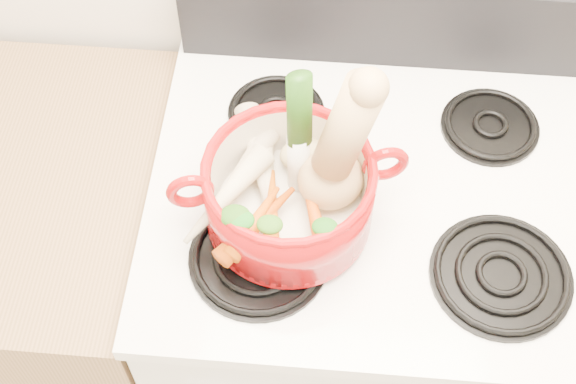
# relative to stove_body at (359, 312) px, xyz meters

# --- Properties ---
(stove_body) EXTENTS (0.76, 0.65, 0.92)m
(stove_body) POSITION_rel_stove_body_xyz_m (0.00, 0.00, 0.00)
(stove_body) COLOR silver
(stove_body) RESTS_ON floor
(cooktop) EXTENTS (0.78, 0.67, 0.03)m
(cooktop) POSITION_rel_stove_body_xyz_m (0.00, 0.00, 0.47)
(cooktop) COLOR white
(cooktop) RESTS_ON stove_body
(control_backsplash) EXTENTS (0.76, 0.05, 0.18)m
(control_backsplash) POSITION_rel_stove_body_xyz_m (0.00, 0.30, 0.58)
(control_backsplash) COLOR black
(control_backsplash) RESTS_ON cooktop
(burner_front_left) EXTENTS (0.22, 0.22, 0.02)m
(burner_front_left) POSITION_rel_stove_body_xyz_m (-0.19, -0.16, 0.50)
(burner_front_left) COLOR black
(burner_front_left) RESTS_ON cooktop
(burner_front_right) EXTENTS (0.22, 0.22, 0.02)m
(burner_front_right) POSITION_rel_stove_body_xyz_m (0.19, -0.16, 0.50)
(burner_front_right) COLOR black
(burner_front_right) RESTS_ON cooktop
(burner_back_left) EXTENTS (0.17, 0.17, 0.02)m
(burner_back_left) POSITION_rel_stove_body_xyz_m (-0.19, 0.14, 0.50)
(burner_back_left) COLOR black
(burner_back_left) RESTS_ON cooktop
(burner_back_right) EXTENTS (0.17, 0.17, 0.02)m
(burner_back_right) POSITION_rel_stove_body_xyz_m (0.19, 0.14, 0.50)
(burner_back_right) COLOR black
(burner_back_right) RESTS_ON cooktop
(dutch_oven) EXTENTS (0.32, 0.32, 0.13)m
(dutch_oven) POSITION_rel_stove_body_xyz_m (-0.15, -0.09, 0.57)
(dutch_oven) COLOR #93090B
(dutch_oven) RESTS_ON burner_front_left
(pot_handle_left) EXTENTS (0.08, 0.04, 0.07)m
(pot_handle_left) POSITION_rel_stove_body_xyz_m (-0.29, -0.12, 0.62)
(pot_handle_left) COLOR #93090B
(pot_handle_left) RESTS_ON dutch_oven
(pot_handle_right) EXTENTS (0.08, 0.04, 0.07)m
(pot_handle_right) POSITION_rel_stove_body_xyz_m (-0.00, -0.05, 0.62)
(pot_handle_right) COLOR #93090B
(pot_handle_right) RESTS_ON dutch_oven
(squash) EXTENTS (0.20, 0.17, 0.29)m
(squash) POSITION_rel_stove_body_xyz_m (-0.09, -0.06, 0.67)
(squash) COLOR tan
(squash) RESTS_ON dutch_oven
(leek) EXTENTS (0.06, 0.06, 0.26)m
(leek) POSITION_rel_stove_body_xyz_m (-0.14, -0.04, 0.66)
(leek) COLOR silver
(leek) RESTS_ON dutch_oven
(ginger) EXTENTS (0.10, 0.08, 0.04)m
(ginger) POSITION_rel_stove_body_xyz_m (-0.13, 0.00, 0.56)
(ginger) COLOR tan
(ginger) RESTS_ON dutch_oven
(parsnip_0) EXTENTS (0.09, 0.23, 0.06)m
(parsnip_0) POSITION_rel_stove_body_xyz_m (-0.19, -0.06, 0.56)
(parsnip_0) COLOR beige
(parsnip_0) RESTS_ON dutch_oven
(parsnip_1) EXTENTS (0.12, 0.18, 0.05)m
(parsnip_1) POSITION_rel_stove_body_xyz_m (-0.23, -0.05, 0.56)
(parsnip_1) COLOR beige
(parsnip_1) RESTS_ON dutch_oven
(parsnip_2) EXTENTS (0.10, 0.20, 0.06)m
(parsnip_2) POSITION_rel_stove_body_xyz_m (-0.20, -0.02, 0.57)
(parsnip_2) COLOR beige
(parsnip_2) RESTS_ON dutch_oven
(parsnip_3) EXTENTS (0.14, 0.19, 0.06)m
(parsnip_3) POSITION_rel_stove_body_xyz_m (-0.25, -0.10, 0.58)
(parsnip_3) COLOR #EFE9C2
(parsnip_3) RESTS_ON dutch_oven
(carrot_0) EXTENTS (0.04, 0.15, 0.04)m
(carrot_0) POSITION_rel_stove_body_xyz_m (-0.17, -0.11, 0.56)
(carrot_0) COLOR #C76109
(carrot_0) RESTS_ON dutch_oven
(carrot_1) EXTENTS (0.13, 0.15, 0.05)m
(carrot_1) POSITION_rel_stove_body_xyz_m (-0.19, -0.14, 0.56)
(carrot_1) COLOR #C14009
(carrot_1) RESTS_ON dutch_oven
(carrot_2) EXTENTS (0.07, 0.16, 0.04)m
(carrot_2) POSITION_rel_stove_body_xyz_m (-0.11, -0.11, 0.57)
(carrot_2) COLOR #D65F0A
(carrot_2) RESTS_ON dutch_oven
(carrot_3) EXTENTS (0.09, 0.14, 0.04)m
(carrot_3) POSITION_rel_stove_body_xyz_m (-0.20, -0.14, 0.57)
(carrot_3) COLOR #DB560A
(carrot_3) RESTS_ON dutch_oven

